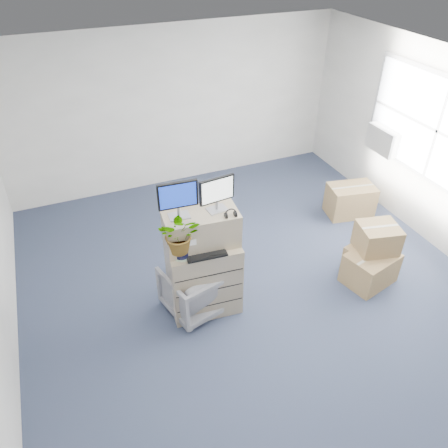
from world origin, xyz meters
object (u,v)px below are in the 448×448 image
(monitor_left, at_px, (178,198))
(office_chair, at_px, (194,287))
(water_bottle, at_px, (206,234))
(monitor_right, at_px, (217,192))
(potted_plant, at_px, (180,238))
(keyboard, at_px, (206,254))
(filing_cabinet_lower, at_px, (204,277))

(monitor_left, bearing_deg, office_chair, -24.41)
(water_bottle, relative_size, office_chair, 0.32)
(monitor_right, bearing_deg, potted_plant, -171.24)
(keyboard, height_order, water_bottle, water_bottle)
(water_bottle, height_order, office_chair, water_bottle)
(monitor_left, distance_m, keyboard, 0.74)
(monitor_left, relative_size, keyboard, 0.95)
(filing_cabinet_lower, distance_m, office_chair, 0.19)
(potted_plant, bearing_deg, filing_cabinet_lower, 16.79)
(filing_cabinet_lower, distance_m, monitor_right, 1.18)
(potted_plant, bearing_deg, water_bottle, 23.07)
(keyboard, bearing_deg, office_chair, 123.61)
(monitor_right, distance_m, water_bottle, 0.57)
(potted_plant, height_order, office_chair, potted_plant)
(filing_cabinet_lower, xyz_separation_m, monitor_right, (0.20, 0.05, 1.16))
(filing_cabinet_lower, distance_m, keyboard, 0.54)
(filing_cabinet_lower, height_order, monitor_left, monitor_left)
(filing_cabinet_lower, bearing_deg, monitor_left, 165.30)
(water_bottle, bearing_deg, keyboard, -111.10)
(keyboard, bearing_deg, monitor_left, 135.61)
(filing_cabinet_lower, bearing_deg, potted_plant, -158.09)
(water_bottle, bearing_deg, office_chair, -168.13)
(monitor_right, relative_size, water_bottle, 1.87)
(monitor_left, relative_size, office_chair, 0.62)
(potted_plant, bearing_deg, keyboard, -16.51)
(monitor_right, relative_size, potted_plant, 0.68)
(monitor_right, distance_m, keyboard, 0.72)
(filing_cabinet_lower, xyz_separation_m, water_bottle, (0.07, 0.06, 0.61))
(water_bottle, bearing_deg, monitor_right, -7.50)
(keyboard, height_order, office_chair, keyboard)
(water_bottle, xyz_separation_m, office_chair, (-0.19, -0.04, -0.75))
(keyboard, distance_m, water_bottle, 0.27)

